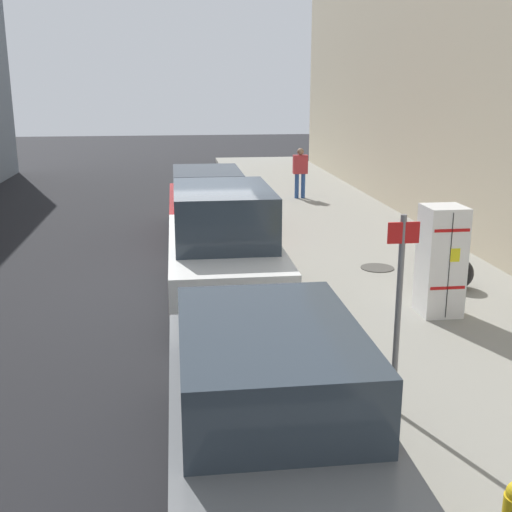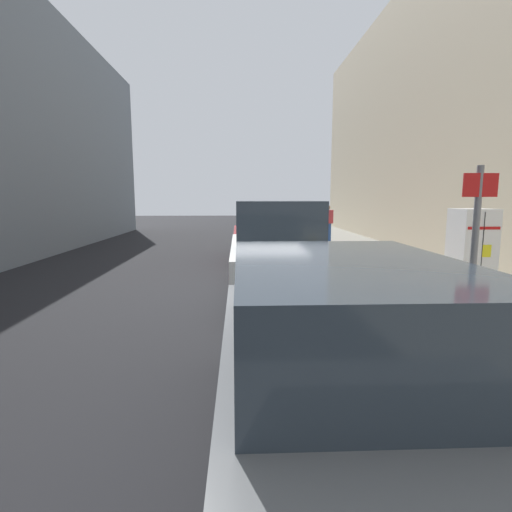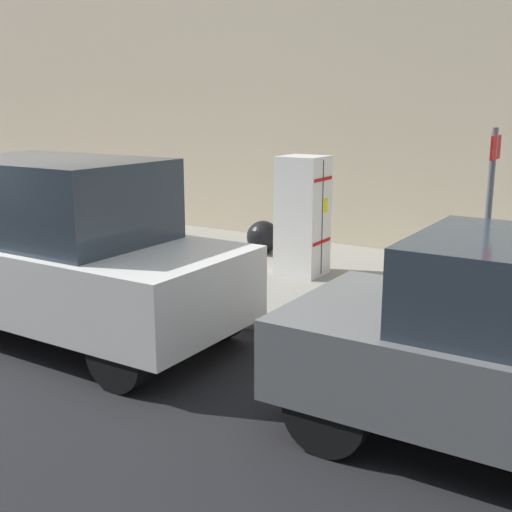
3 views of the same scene
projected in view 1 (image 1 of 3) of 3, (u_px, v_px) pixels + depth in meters
ground_plane at (195, 293)px, 12.47m from camera, size 80.00×80.00×0.00m
sidewalk_slab at (399, 281)px, 12.95m from camera, size 4.55×44.00×0.18m
discarded_refrigerator at (441, 261)px, 10.64m from camera, size 0.65×0.68×1.84m
manhole_cover at (377, 268)px, 13.51m from camera, size 0.70×0.70×0.02m
street_sign_post at (399, 304)px, 7.30m from camera, size 0.36×0.07×2.37m
trash_bag at (458, 273)px, 12.14m from camera, size 0.59×0.59×0.59m
pedestrian_walking_far at (300, 169)px, 21.57m from camera, size 0.49×0.23×1.68m
parked_suv_red at (207, 202)px, 16.98m from camera, size 1.98×4.86×1.77m
parked_van_white at (223, 247)px, 11.68m from camera, size 1.96×4.83×2.15m
parked_suv_gray at (269, 407)px, 6.20m from camera, size 1.91×4.61×1.76m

